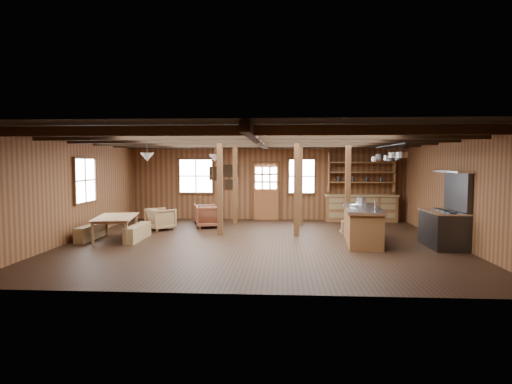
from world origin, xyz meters
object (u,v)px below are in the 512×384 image
armchair_b (205,213)px  kitchen_island (362,224)px  dining_table (117,228)px  armchair_a (208,216)px  commercial_range (445,222)px  armchair_c (161,219)px

armchair_b → kitchen_island: bearing=130.4°
armchair_b → dining_table: bearing=48.0°
kitchen_island → armchair_a: bearing=157.3°
armchair_b → armchair_a: bearing=92.3°
commercial_range → armchair_a: commercial_range is taller
armchair_b → armchair_c: 1.96m
armchair_c → commercial_range: bearing=-150.5°
armchair_a → armchair_c: armchair_a is taller
commercial_range → armchair_c: (-7.85, 2.26, -0.28)m
dining_table → armchair_a: bearing=-53.1°
armchair_c → armchair_b: bearing=-77.9°
armchair_b → armchair_c: size_ratio=0.98×
armchair_c → dining_table: bearing=113.8°
kitchen_island → armchair_c: size_ratio=3.43×
kitchen_island → armchair_c: (-5.89, 1.78, -0.14)m
dining_table → armchair_b: (1.79, 3.40, 0.02)m
commercial_range → armchair_b: commercial_range is taller
kitchen_island → dining_table: kitchen_island is taller
kitchen_island → dining_table: (-6.60, 0.02, -0.16)m
kitchen_island → dining_table: size_ratio=1.42×
commercial_range → kitchen_island: bearing=166.1°
kitchen_island → commercial_range: size_ratio=1.34×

